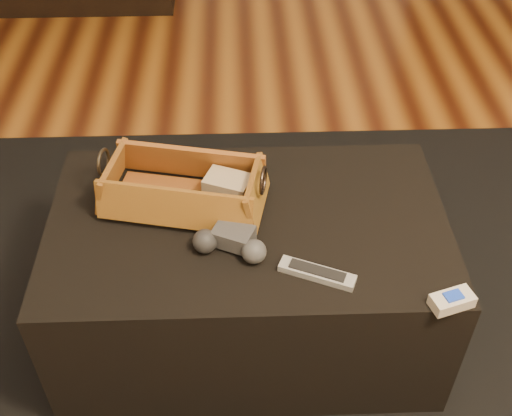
{
  "coord_description": "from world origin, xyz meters",
  "views": [
    {
      "loc": [
        -0.14,
        -0.9,
        1.53
      ],
      "look_at": [
        -0.1,
        0.24,
        0.49
      ],
      "focal_mm": 45.0,
      "sensor_mm": 36.0,
      "label": 1
    }
  ],
  "objects_px": {
    "game_controller": "(231,242)",
    "wicker_basket": "(184,189)",
    "silver_remote": "(317,273)",
    "tv_remote": "(175,199)",
    "ottoman": "(248,276)",
    "cream_gadget": "(452,301)"
  },
  "relations": [
    {
      "from": "game_controller",
      "to": "wicker_basket",
      "type": "bearing_deg",
      "value": 124.15
    },
    {
      "from": "silver_remote",
      "to": "game_controller",
      "type": "bearing_deg",
      "value": 156.49
    },
    {
      "from": "wicker_basket",
      "to": "game_controller",
      "type": "height_order",
      "value": "wicker_basket"
    },
    {
      "from": "tv_remote",
      "to": "silver_remote",
      "type": "relative_size",
      "value": 1.2
    },
    {
      "from": "ottoman",
      "to": "cream_gadget",
      "type": "relative_size",
      "value": 9.65
    },
    {
      "from": "tv_remote",
      "to": "wicker_basket",
      "type": "bearing_deg",
      "value": 30.87
    },
    {
      "from": "tv_remote",
      "to": "silver_remote",
      "type": "height_order",
      "value": "tv_remote"
    },
    {
      "from": "wicker_basket",
      "to": "cream_gadget",
      "type": "distance_m",
      "value": 0.69
    },
    {
      "from": "wicker_basket",
      "to": "cream_gadget",
      "type": "xyz_separation_m",
      "value": [
        0.59,
        -0.35,
        -0.03
      ]
    },
    {
      "from": "tv_remote",
      "to": "silver_remote",
      "type": "bearing_deg",
      "value": -30.34
    },
    {
      "from": "silver_remote",
      "to": "cream_gadget",
      "type": "bearing_deg",
      "value": -18.54
    },
    {
      "from": "wicker_basket",
      "to": "silver_remote",
      "type": "distance_m",
      "value": 0.41
    },
    {
      "from": "ottoman",
      "to": "tv_remote",
      "type": "bearing_deg",
      "value": 162.12
    },
    {
      "from": "tv_remote",
      "to": "wicker_basket",
      "type": "height_order",
      "value": "wicker_basket"
    },
    {
      "from": "wicker_basket",
      "to": "tv_remote",
      "type": "bearing_deg",
      "value": -155.15
    },
    {
      "from": "ottoman",
      "to": "game_controller",
      "type": "relative_size",
      "value": 5.32
    },
    {
      "from": "ottoman",
      "to": "game_controller",
      "type": "bearing_deg",
      "value": -111.97
    },
    {
      "from": "silver_remote",
      "to": "cream_gadget",
      "type": "relative_size",
      "value": 1.72
    },
    {
      "from": "game_controller",
      "to": "cream_gadget",
      "type": "xyz_separation_m",
      "value": [
        0.48,
        -0.18,
        -0.01
      ]
    },
    {
      "from": "ottoman",
      "to": "cream_gadget",
      "type": "bearing_deg",
      "value": -32.96
    },
    {
      "from": "tv_remote",
      "to": "wicker_basket",
      "type": "xyz_separation_m",
      "value": [
        0.02,
        0.01,
        0.02
      ]
    },
    {
      "from": "tv_remote",
      "to": "wicker_basket",
      "type": "relative_size",
      "value": 0.49
    }
  ]
}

